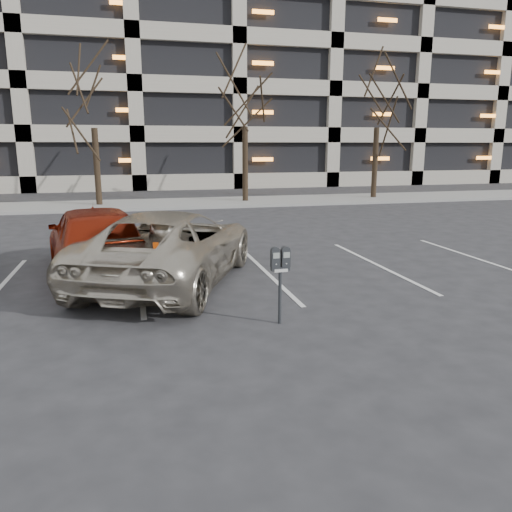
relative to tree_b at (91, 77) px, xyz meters
The scene contains 10 objects.
ground 17.27m from the tree_b, 79.38° to the right, with size 140.00×140.00×0.00m, color #28282B.
sidewalk 6.44m from the tree_b, ahead, with size 80.00×4.00×0.12m, color gray.
stall_lines 14.95m from the tree_b, 83.34° to the right, with size 16.90×5.20×0.00m.
parking_garage 23.57m from the tree_b, 49.94° to the left, with size 52.00×20.00×19.00m.
tree_b is the anchor object (origin of this frame).
tree_c 7.00m from the tree_b, ahead, with size 3.61×3.61×8.19m.
tree_d 14.00m from the tree_b, ahead, with size 3.63×3.63×8.25m.
parking_meter 18.03m from the tree_b, 77.54° to the right, with size 0.32×0.13×1.25m.
suv_silver 15.03m from the tree_b, 80.95° to the right, with size 4.59×6.07×1.54m.
car_red 13.82m from the tree_b, 86.98° to the right, with size 1.90×4.72×1.61m, color maroon.
Camera 1 is at (-1.47, -8.36, 2.85)m, focal length 35.00 mm.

